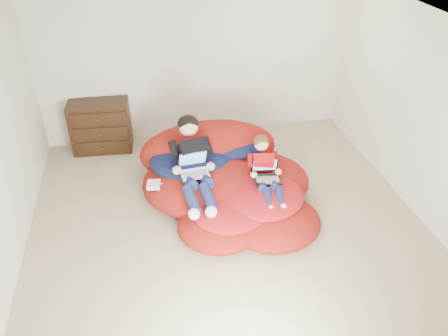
# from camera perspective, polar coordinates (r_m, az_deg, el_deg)

# --- Properties ---
(room_shell) EXTENTS (5.10, 5.10, 2.77)m
(room_shell) POSITION_cam_1_polar(r_m,az_deg,el_deg) (5.57, 0.49, -5.54)
(room_shell) COLOR tan
(room_shell) RESTS_ON ground
(dresser) EXTENTS (0.96, 0.56, 0.83)m
(dresser) POSITION_cam_1_polar(r_m,az_deg,el_deg) (7.30, -15.78, 5.25)
(dresser) COLOR black
(dresser) RESTS_ON ground
(beanbag_pile) EXTENTS (2.32, 2.43, 0.94)m
(beanbag_pile) POSITION_cam_1_polar(r_m,az_deg,el_deg) (6.02, 0.07, -1.47)
(beanbag_pile) COLOR maroon
(beanbag_pile) RESTS_ON ground
(cream_pillow) EXTENTS (0.42, 0.27, 0.27)m
(cream_pillow) POSITION_cam_1_polar(r_m,az_deg,el_deg) (6.30, -5.02, 3.88)
(cream_pillow) COLOR beige
(cream_pillow) RESTS_ON beanbag_pile
(older_boy) EXTENTS (0.44, 1.28, 0.83)m
(older_boy) POSITION_cam_1_polar(r_m,az_deg,el_deg) (5.64, -4.11, 1.25)
(older_boy) COLOR black
(older_boy) RESTS_ON beanbag_pile
(younger_boy) EXTENTS (0.33, 0.96, 0.63)m
(younger_boy) POSITION_cam_1_polar(r_m,az_deg,el_deg) (5.68, 5.42, 0.02)
(younger_boy) COLOR #B91013
(younger_boy) RESTS_ON beanbag_pile
(laptop_white) EXTENTS (0.37, 0.38, 0.24)m
(laptop_white) POSITION_cam_1_polar(r_m,az_deg,el_deg) (5.61, -3.95, 0.13)
(laptop_white) COLOR silver
(laptop_white) RESTS_ON older_boy
(laptop_black) EXTENTS (0.37, 0.36, 0.25)m
(laptop_black) POSITION_cam_1_polar(r_m,az_deg,el_deg) (5.67, 5.54, -0.64)
(laptop_black) COLOR black
(laptop_black) RESTS_ON younger_boy
(power_adapter) EXTENTS (0.19, 0.19, 0.06)m
(power_adapter) POSITION_cam_1_polar(r_m,az_deg,el_deg) (5.74, -9.17, -2.16)
(power_adapter) COLOR silver
(power_adapter) RESTS_ON beanbag_pile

